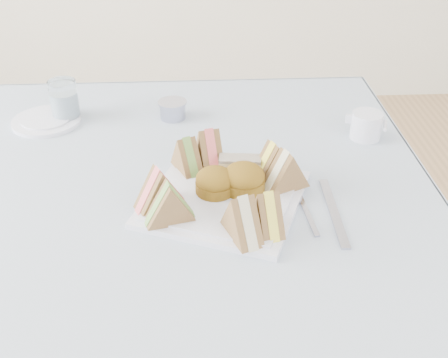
{
  "coord_description": "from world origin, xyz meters",
  "views": [
    {
      "loc": [
        0.05,
        -0.92,
        1.35
      ],
      "look_at": [
        0.09,
        -0.07,
        0.8
      ],
      "focal_mm": 45.0,
      "sensor_mm": 36.0,
      "label": 1
    }
  ],
  "objects": [
    {
      "name": "scone_right",
      "position": [
        0.13,
        -0.05,
        0.78
      ],
      "size": [
        0.08,
        0.08,
        0.05
      ],
      "primitive_type": "cylinder",
      "rotation": [
        0.0,
        0.0,
        0.05
      ],
      "color": "#7D570E",
      "rests_on": "serving_plate"
    },
    {
      "name": "serving_plate",
      "position": [
        0.09,
        -0.07,
        0.75
      ],
      "size": [
        0.35,
        0.35,
        0.01
      ],
      "primitive_type": "cube",
      "rotation": [
        0.0,
        0.0,
        -0.38
      ],
      "color": "silver",
      "rests_on": "tablecloth"
    },
    {
      "name": "fork",
      "position": [
        0.24,
        -0.1,
        0.75
      ],
      "size": [
        0.02,
        0.17,
        0.0
      ],
      "primitive_type": "cube",
      "rotation": [
        0.0,
        0.0,
        0.08
      ],
      "color": "#A09FB9",
      "rests_on": "tablecloth"
    },
    {
      "name": "sandwich_fr_a",
      "position": [
        0.16,
        -0.16,
        0.8
      ],
      "size": [
        0.06,
        0.09,
        0.07
      ],
      "primitive_type": null,
      "rotation": [
        0.0,
        0.0,
        -1.34
      ],
      "color": "olive",
      "rests_on": "serving_plate"
    },
    {
      "name": "creamer_jug",
      "position": [
        0.42,
        0.17,
        0.78
      ],
      "size": [
        0.08,
        0.08,
        0.06
      ],
      "primitive_type": "cylinder",
      "rotation": [
        0.0,
        0.0,
        -0.3
      ],
      "color": "silver",
      "rests_on": "tablecloth"
    },
    {
      "name": "tablecloth",
      "position": [
        0.0,
        0.0,
        0.74
      ],
      "size": [
        1.02,
        1.02,
        0.01
      ],
      "primitive_type": "cube",
      "color": "#879CC2",
      "rests_on": "table"
    },
    {
      "name": "sandwich_bl_a",
      "position": [
        0.03,
        0.03,
        0.79
      ],
      "size": [
        0.07,
        0.09,
        0.07
      ],
      "primitive_type": null,
      "rotation": [
        0.0,
        0.0,
        1.99
      ],
      "color": "olive",
      "rests_on": "serving_plate"
    },
    {
      "name": "side_plate",
      "position": [
        -0.31,
        0.28,
        0.75
      ],
      "size": [
        0.2,
        0.2,
        0.01
      ],
      "primitive_type": "cylinder",
      "rotation": [
        0.0,
        0.0,
        -0.26
      ],
      "color": "silver",
      "rests_on": "tablecloth"
    },
    {
      "name": "sandwich_bl_b",
      "position": [
        0.07,
        0.05,
        0.8
      ],
      "size": [
        0.06,
        0.1,
        0.08
      ],
      "primitive_type": null,
      "rotation": [
        0.0,
        0.0,
        1.82
      ],
      "color": "olive",
      "rests_on": "serving_plate"
    },
    {
      "name": "sandwich_fl_b",
      "position": [
        -0.0,
        -0.13,
        0.8
      ],
      "size": [
        0.09,
        0.06,
        0.08
      ],
      "primitive_type": null,
      "rotation": [
        0.0,
        0.0,
        0.23
      ],
      "color": "olive",
      "rests_on": "serving_plate"
    },
    {
      "name": "scone_left",
      "position": [
        0.08,
        -0.05,
        0.78
      ],
      "size": [
        0.1,
        0.1,
        0.05
      ],
      "primitive_type": "cylinder",
      "rotation": [
        0.0,
        0.0,
        -0.42
      ],
      "color": "#7D570E",
      "rests_on": "serving_plate"
    },
    {
      "name": "sandwich_fr_b",
      "position": [
        0.12,
        -0.18,
        0.8
      ],
      "size": [
        0.07,
        0.1,
        0.08
      ],
      "primitive_type": null,
      "rotation": [
        0.0,
        0.0,
        -1.2
      ],
      "color": "olive",
      "rests_on": "serving_plate"
    },
    {
      "name": "water_glass",
      "position": [
        -0.26,
        0.3,
        0.79
      ],
      "size": [
        0.08,
        0.08,
        0.1
      ],
      "primitive_type": "cylinder",
      "rotation": [
        0.0,
        0.0,
        0.34
      ],
      "color": "white",
      "rests_on": "tablecloth"
    },
    {
      "name": "table",
      "position": [
        0.0,
        0.0,
        0.37
      ],
      "size": [
        0.9,
        0.9,
        0.74
      ],
      "primitive_type": "cube",
      "color": "brown",
      "rests_on": "floor"
    },
    {
      "name": "tea_strainer",
      "position": [
        -0.01,
        0.29,
        0.77
      ],
      "size": [
        0.09,
        0.09,
        0.04
      ],
      "primitive_type": "cylinder",
      "rotation": [
        0.0,
        0.0,
        0.43
      ],
      "color": "#A09FB9",
      "rests_on": "tablecloth"
    },
    {
      "name": "pastry_slice",
      "position": [
        0.13,
        0.01,
        0.78
      ],
      "size": [
        0.08,
        0.04,
        0.04
      ],
      "primitive_type": "cube",
      "rotation": [
        0.0,
        0.0,
        -0.1
      ],
      "color": "beige",
      "rests_on": "serving_plate"
    },
    {
      "name": "knife",
      "position": [
        0.29,
        -0.11,
        0.75
      ],
      "size": [
        0.02,
        0.21,
        0.0
      ],
      "primitive_type": "cube",
      "rotation": [
        0.0,
        0.0,
        -0.02
      ],
      "color": "#A09FB9",
      "rests_on": "tablecloth"
    },
    {
      "name": "sandwich_br_a",
      "position": [
        0.21,
        -0.04,
        0.8
      ],
      "size": [
        0.1,
        0.08,
        0.08
      ],
      "primitive_type": null,
      "rotation": [
        0.0,
        0.0,
        -2.71
      ],
      "color": "olive",
      "rests_on": "serving_plate"
    },
    {
      "name": "sandwich_fl_a",
      "position": [
        -0.02,
        -0.09,
        0.8
      ],
      "size": [
        0.1,
        0.08,
        0.08
      ],
      "primitive_type": null,
      "rotation": [
        0.0,
        0.0,
        0.45
      ],
      "color": "olive",
      "rests_on": "serving_plate"
    },
    {
      "name": "sandwich_br_b",
      "position": [
        0.19,
        0.0,
        0.79
      ],
      "size": [
        0.09,
        0.07,
        0.07
      ],
      "primitive_type": null,
      "rotation": [
        0.0,
        0.0,
        -2.68
      ],
      "color": "olive",
      "rests_on": "serving_plate"
    }
  ]
}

